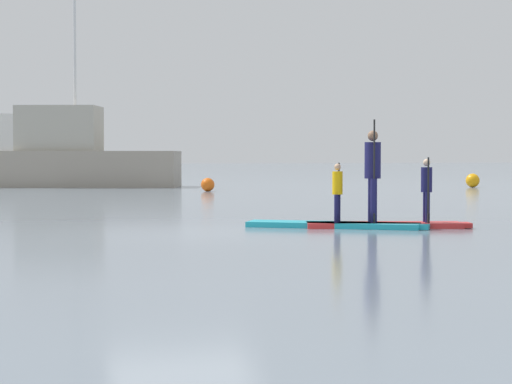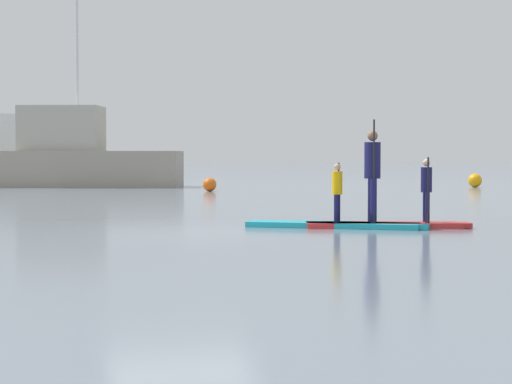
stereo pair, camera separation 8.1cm
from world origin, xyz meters
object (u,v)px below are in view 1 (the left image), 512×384
Objects in this scene: paddleboard_near at (337,225)px; mooring_buoy_mid at (473,180)px; paddleboard_far at (388,225)px; paddler_adult at (373,170)px; paddler_child_solo at (338,189)px; paddler_child_front at (427,187)px; motor_boat_small_navy at (65,158)px; mooring_buoy_near at (208,185)px.

mooring_buoy_mid reaches higher than paddleboard_near.
paddler_adult reaches higher than paddleboard_far.
paddler_child_front is (1.56, -0.47, 0.05)m from paddler_child_solo.
motor_boat_small_navy is at bearing 99.33° from paddleboard_far.
paddler_adult reaches higher than mooring_buoy_mid.
paddler_child_solo is at bearing 163.08° from paddleboard_far.
paddler_child_front is 2.42× the size of mooring_buoy_near.
paddleboard_far is at bearing -91.99° from mooring_buoy_near.
motor_boat_small_navy reaches higher than paddleboard_near.
motor_boat_small_navy is (-3.96, 24.10, 1.13)m from paddleboard_far.
mooring_buoy_mid is (12.21, 18.92, -0.79)m from paddler_adult.
paddler_adult is 3.80× the size of mooring_buoy_near.
motor_boat_small_navy is at bearing 97.32° from paddleboard_near.
paddler_child_solo is 0.36× the size of paddleboard_far.
mooring_buoy_near is (-0.07, 17.85, -0.51)m from paddler_child_front.
mooring_buoy_mid is (12.83, 18.73, 0.23)m from paddleboard_near.
paddleboard_near is at bearing -124.43° from mooring_buoy_mid.
paddler_child_solo is 1.13m from paddleboard_far.
paddler_adult is at bearing -17.23° from paddleboard_near.
paddleboard_near is at bearing -94.96° from mooring_buoy_near.
paddler_child_solo is at bearing -124.42° from mooring_buoy_mid.
mooring_buoy_near reaches higher than paddleboard_far.
paddleboard_far is 0.31× the size of motor_boat_small_navy.
paddleboard_near is 0.94m from paddleboard_far.
paddler_child_front is 24.74m from motor_boat_small_navy.
paddler_adult reaches higher than paddleboard_near.
paddler_child_front is at bearing -15.58° from paddler_adult.
mooring_buoy_mid is (15.90, -5.11, -0.90)m from motor_boat_small_navy.
paddler_adult is 0.19× the size of motor_boat_small_navy.
paddler_child_solo is 2.21× the size of mooring_buoy_near.
motor_boat_small_navy is (-4.64, 24.30, 0.43)m from paddler_child_front.
paddler_child_solo is 1.95× the size of mooring_buoy_mid.
paddleboard_near is 0.65m from paddler_child_solo.
paddleboard_far is (0.90, -0.26, -0.00)m from paddleboard_near.
paddler_child_solo is 17.46m from mooring_buoy_near.
paddler_adult is 1.04m from paddler_child_front.
paddler_adult is 1.57× the size of paddler_child_front.
paddler_adult is 3.34× the size of mooring_buoy_mid.
mooring_buoy_mid is at bearing 57.15° from paddler_adult.
paddleboard_far is at bearing -16.92° from paddler_child_solo.
paddleboard_far is 24.45m from motor_boat_small_navy.
paddler_child_front is at bearing -16.61° from paddler_child_solo.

